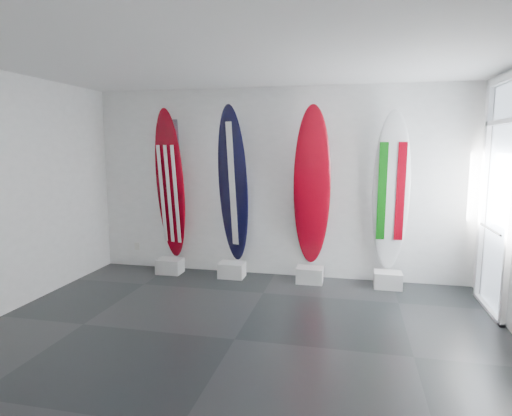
% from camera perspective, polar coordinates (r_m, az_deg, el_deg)
% --- Properties ---
extents(floor, '(6.00, 6.00, 0.00)m').
position_cam_1_polar(floor, '(4.94, -2.81, -16.85)').
color(floor, black).
rests_on(floor, ground).
extents(ceiling, '(6.00, 6.00, 0.00)m').
position_cam_1_polar(ceiling, '(4.57, -3.09, 19.66)').
color(ceiling, white).
rests_on(ceiling, wall_back).
extents(wall_back, '(6.00, 0.00, 6.00)m').
position_cam_1_polar(wall_back, '(6.95, 2.57, 3.28)').
color(wall_back, silver).
rests_on(wall_back, ground).
extents(wall_front, '(6.00, 0.00, 6.00)m').
position_cam_1_polar(wall_front, '(2.25, -20.30, -7.41)').
color(wall_front, silver).
rests_on(wall_front, ground).
extents(display_block_usa, '(0.40, 0.30, 0.24)m').
position_cam_1_polar(display_block_usa, '(7.38, -11.24, -7.48)').
color(display_block_usa, silver).
rests_on(display_block_usa, floor).
extents(surfboard_usa, '(0.61, 0.43, 2.45)m').
position_cam_1_polar(surfboard_usa, '(7.24, -11.21, 3.02)').
color(surfboard_usa, maroon).
rests_on(surfboard_usa, display_block_usa).
extents(display_block_navy, '(0.40, 0.30, 0.24)m').
position_cam_1_polar(display_block_navy, '(7.03, -3.18, -8.12)').
color(display_block_navy, silver).
rests_on(display_block_navy, floor).
extents(surfboard_navy, '(0.63, 0.48, 2.49)m').
position_cam_1_polar(surfboard_navy, '(6.88, -3.05, 3.07)').
color(surfboard_navy, black).
rests_on(surfboard_navy, display_block_navy).
extents(display_block_swiss, '(0.40, 0.30, 0.24)m').
position_cam_1_polar(display_block_swiss, '(6.81, 7.08, -8.71)').
color(display_block_swiss, silver).
rests_on(display_block_swiss, floor).
extents(surfboard_swiss, '(0.60, 0.52, 2.46)m').
position_cam_1_polar(surfboard_swiss, '(6.65, 7.36, 2.70)').
color(surfboard_swiss, maroon).
rests_on(surfboard_swiss, display_block_swiss).
extents(display_block_italy, '(0.40, 0.30, 0.24)m').
position_cam_1_polar(display_block_italy, '(6.81, 16.91, -9.01)').
color(display_block_italy, silver).
rests_on(display_block_italy, floor).
extents(surfboard_italy, '(0.54, 0.29, 2.37)m').
position_cam_1_polar(surfboard_italy, '(6.65, 17.31, 2.03)').
color(surfboard_italy, white).
rests_on(surfboard_italy, display_block_italy).
extents(wall_outlet, '(0.09, 0.02, 0.13)m').
position_cam_1_polar(wall_outlet, '(7.91, -15.35, -4.86)').
color(wall_outlet, silver).
rests_on(wall_outlet, wall_back).
extents(glass_door, '(0.12, 1.16, 2.85)m').
position_cam_1_polar(glass_door, '(6.16, 29.17, 0.94)').
color(glass_door, white).
rests_on(glass_door, floor).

